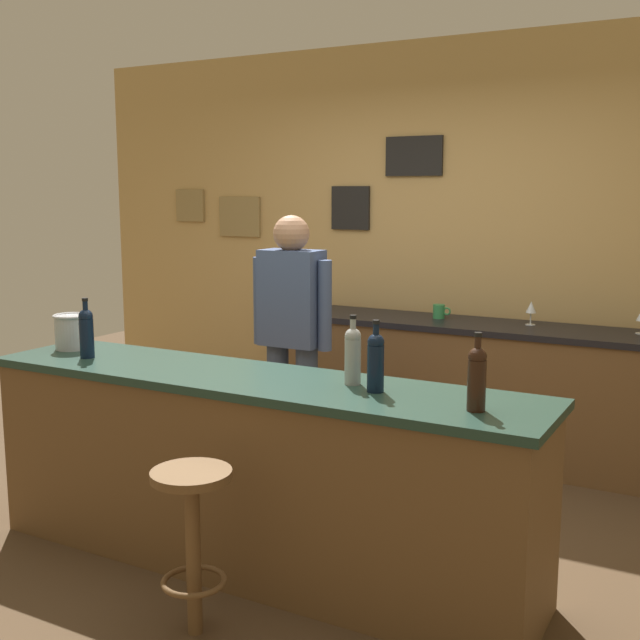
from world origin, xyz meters
name	(u,v)px	position (x,y,z in m)	size (l,w,h in m)	color
ground_plane	(297,533)	(0.00, 0.00, 0.00)	(10.00, 10.00, 0.00)	#4C3823
back_wall	(439,241)	(-0.01, 2.03, 1.40)	(6.00, 0.09, 2.80)	tan
bar_counter	(253,472)	(0.00, -0.40, 0.46)	(2.75, 0.60, 0.92)	brown
side_counter	(474,389)	(0.40, 1.65, 0.45)	(2.78, 0.56, 0.90)	brown
bartender	(292,332)	(-0.38, 0.59, 0.94)	(0.52, 0.21, 1.62)	#384766
bar_stool	(193,524)	(0.11, -1.00, 0.46)	(0.32, 0.32, 0.68)	brown
wine_bottle_a	(86,331)	(-0.96, -0.46, 1.06)	(0.07, 0.07, 0.31)	black
wine_bottle_b	(353,354)	(0.47, -0.31, 1.06)	(0.07, 0.07, 0.31)	#999E99
wine_bottle_c	(376,360)	(0.61, -0.39, 1.06)	(0.07, 0.07, 0.31)	black
wine_bottle_d	(477,376)	(1.08, -0.46, 1.06)	(0.07, 0.07, 0.31)	black
ice_bucket	(71,331)	(-1.19, -0.34, 1.02)	(0.19, 0.19, 0.19)	#B7BABF
wine_glass_a	(531,308)	(0.73, 1.74, 1.01)	(0.07, 0.07, 0.16)	silver
coffee_mug	(439,311)	(0.12, 1.71, 0.95)	(0.12, 0.08, 0.09)	#338C4C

